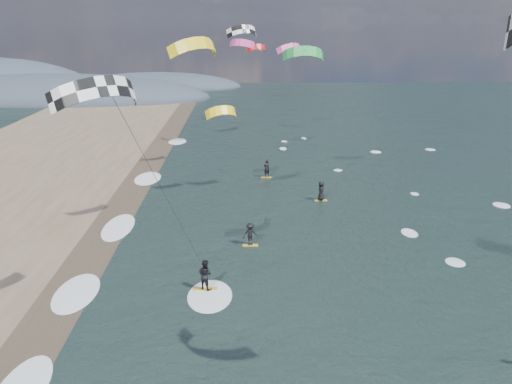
{
  "coord_description": "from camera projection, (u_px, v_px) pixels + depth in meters",
  "views": [
    {
      "loc": [
        -1.63,
        -15.33,
        15.3
      ],
      "look_at": [
        -1.0,
        12.0,
        7.0
      ],
      "focal_mm": 40.0,
      "sensor_mm": 36.0,
      "label": 1
    }
  ],
  "objects": [
    {
      "name": "wet_sand_strip",
      "position": [
        37.0,
        339.0,
        28.45
      ],
      "size": [
        3.0,
        240.0,
        0.0
      ],
      "primitive_type": "cube",
      "color": "#382D23",
      "rests_on": "ground"
    },
    {
      "name": "coastal_hills",
      "position": [
        40.0,
        94.0,
        121.34
      ],
      "size": [
        80.0,
        41.0,
        15.0
      ],
      "color": "#3D4756",
      "rests_on": "ground"
    },
    {
      "name": "kitesurfer_near_b",
      "position": [
        144.0,
        160.0,
        26.86
      ],
      "size": [
        7.19,
        9.29,
        13.63
      ],
      "color": "gold",
      "rests_on": "ground"
    },
    {
      "name": "far_kitesurfers",
      "position": [
        279.0,
        202.0,
        47.03
      ],
      "size": [
        7.5,
        18.81,
        1.84
      ],
      "color": "gold",
      "rests_on": "ground"
    },
    {
      "name": "bg_kite_field",
      "position": [
        259.0,
        49.0,
        62.3
      ],
      "size": [
        13.22,
        70.5,
        7.73
      ],
      "color": "red",
      "rests_on": "ground"
    },
    {
      "name": "shoreline_surf",
      "position": [
        86.0,
        295.0,
        33.02
      ],
      "size": [
        2.4,
        79.4,
        0.11
      ],
      "color": "white",
      "rests_on": "ground"
    }
  ]
}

